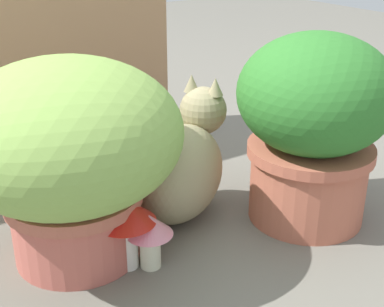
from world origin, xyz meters
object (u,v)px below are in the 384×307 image
(cat, at_px, (183,166))
(mushroom_ornament_red, at_px, (126,218))
(mushroom_ornament_pink, at_px, (150,231))
(grass_planter, at_px, (68,148))
(leafy_planter, at_px, (313,122))

(cat, height_order, mushroom_ornament_red, cat)
(cat, distance_m, mushroom_ornament_pink, 0.22)
(grass_planter, distance_m, mushroom_ornament_red, 0.17)
(leafy_planter, relative_size, mushroom_ornament_pink, 3.65)
(grass_planter, distance_m, leafy_planter, 0.52)
(leafy_planter, relative_size, cat, 1.10)
(grass_planter, bearing_deg, cat, 3.63)
(leafy_planter, height_order, mushroom_ornament_pink, leafy_planter)
(grass_planter, relative_size, mushroom_ornament_pink, 3.77)
(cat, distance_m, mushroom_ornament_red, 0.23)
(cat, relative_size, mushroom_ornament_red, 2.56)
(grass_planter, height_order, cat, grass_planter)
(mushroom_ornament_red, relative_size, mushroom_ornament_pink, 1.29)
(grass_planter, height_order, mushroom_ornament_red, grass_planter)
(mushroom_ornament_pink, bearing_deg, mushroom_ornament_red, 146.48)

